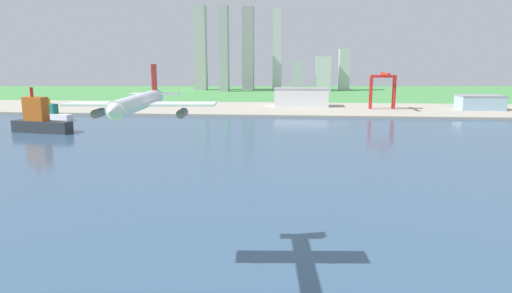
{
  "coord_description": "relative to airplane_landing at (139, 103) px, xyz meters",
  "views": [
    {
      "loc": [
        14.84,
        -30.54,
        56.0
      ],
      "look_at": [
        -2.36,
        154.31,
        20.91
      ],
      "focal_mm": 32.16,
      "sensor_mm": 36.0,
      "label": 1
    }
  ],
  "objects": [
    {
      "name": "ferry_boat",
      "position": [
        -188.59,
        299.04,
        -39.86
      ],
      "size": [
        34.92,
        19.46,
        20.53
      ],
      "color": "white",
      "rests_on": "water_bay"
    },
    {
      "name": "airplane_landing",
      "position": [
        0.0,
        0.0,
        0.0
      ],
      "size": [
        38.07,
        43.01,
        13.06
      ],
      "color": "white"
    },
    {
      "name": "port_crane_red",
      "position": [
        131.7,
        408.64,
        -13.79
      ],
      "size": [
        27.66,
        45.17,
        40.1
      ],
      "color": "red",
      "rests_on": "industrial_pier"
    },
    {
      "name": "distant_skyline",
      "position": [
        -32.1,
        752.65,
        17.95
      ],
      "size": [
        287.69,
        71.44,
        155.1
      ],
      "color": "#A6A8A7",
      "rests_on": "ground"
    },
    {
      "name": "ground_plane",
      "position": [
        24.49,
        220.64,
        -45.61
      ],
      "size": [
        2400.0,
        2400.0,
        0.0
      ],
      "primitive_type": "plane",
      "color": "#4A924A"
    },
    {
      "name": "industrial_pier",
      "position": [
        24.49,
        410.64,
        -44.36
      ],
      "size": [
        840.0,
        140.0,
        2.5
      ],
      "primitive_type": "cube",
      "color": "#ACA392",
      "rests_on": "ground"
    },
    {
      "name": "container_barge",
      "position": [
        -161.83,
        227.73,
        -35.48
      ],
      "size": [
        50.46,
        18.73,
        35.15
      ],
      "color": "#2D3338",
      "rests_on": "water_bay"
    },
    {
      "name": "water_bay",
      "position": [
        24.49,
        160.64,
        -45.54
      ],
      "size": [
        840.0,
        360.0,
        0.15
      ],
      "primitive_type": "cube",
      "color": "#385675",
      "rests_on": "ground"
    },
    {
      "name": "warehouse_main",
      "position": [
        42.51,
        433.25,
        -32.53
      ],
      "size": [
        63.48,
        30.67,
        21.12
      ],
      "color": "white",
      "rests_on": "industrial_pier"
    },
    {
      "name": "warehouse_annex",
      "position": [
        237.44,
        412.86,
        -35.17
      ],
      "size": [
        46.58,
        30.18,
        15.85
      ],
      "color": "#99BCD1",
      "rests_on": "industrial_pier"
    }
  ]
}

